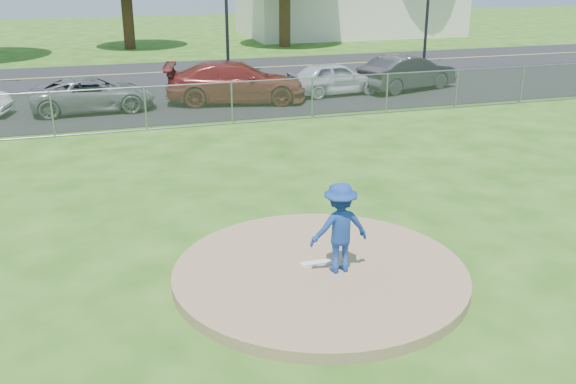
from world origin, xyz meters
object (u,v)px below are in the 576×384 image
parked_car_pearl (334,78)px  parked_car_charcoal (407,72)px  pitcher (340,228)px  traffic_signal_right (432,2)px  commercial_building (349,6)px  parked_car_darkred (236,82)px  parked_car_gray (93,94)px

parked_car_pearl → parked_car_charcoal: 3.51m
parked_car_charcoal → pitcher: bearing=131.9°
traffic_signal_right → parked_car_charcoal: 7.90m
commercial_building → parked_car_charcoal: bearing=-105.5°
pitcher → parked_car_charcoal: 18.72m
pitcher → parked_car_pearl: (6.06, 16.05, -0.32)m
traffic_signal_right → parked_car_charcoal: traffic_signal_right is taller
traffic_signal_right → parked_car_charcoal: size_ratio=1.19×
parked_car_darkred → parked_car_charcoal: bearing=-75.0°
pitcher → parked_car_gray: pitcher is taller
commercial_building → parked_car_darkred: (-14.05, -22.45, -1.33)m
commercial_building → parked_car_darkred: 26.51m
parked_car_charcoal → traffic_signal_right: bearing=-53.2°
pitcher → parked_car_darkred: size_ratio=0.30×
traffic_signal_right → parked_car_darkred: size_ratio=0.99×
pitcher → parked_car_pearl: 17.16m
commercial_building → parked_car_pearl: bearing=-113.6°
commercial_building → parked_car_gray: (-19.67, -22.42, -1.50)m
commercial_building → parked_car_gray: 29.86m
parked_car_gray → parked_car_darkred: parked_car_darkred is taller
commercial_building → traffic_signal_right: 16.14m
parked_car_gray → parked_car_charcoal: bearing=-90.8°
pitcher → parked_car_gray: bearing=-77.3°
traffic_signal_right → parked_car_pearl: traffic_signal_right is taller
parked_car_darkred → parked_car_charcoal: size_ratio=1.21×
pitcher → parked_car_darkred: bearing=-97.4°
pitcher → parked_car_darkred: 15.79m
commercial_building → parked_car_darkred: size_ratio=2.89×
parked_car_pearl → parked_car_charcoal: (3.51, 0.04, 0.07)m
traffic_signal_right → parked_car_gray: bearing=-160.3°
parked_car_gray → parked_car_charcoal: parked_car_charcoal is taller
traffic_signal_right → parked_car_darkred: traffic_signal_right is taller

